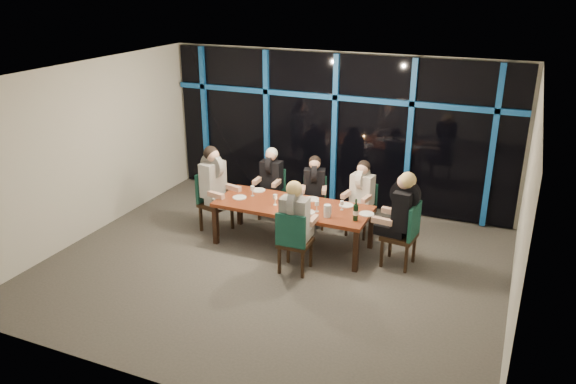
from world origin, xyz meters
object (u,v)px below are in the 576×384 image
object	(u,v)px
chair_end_right	(405,232)
diner_near_mid	(295,213)
chair_end_left	(212,198)
diner_far_left	(271,173)
chair_far_mid	(314,199)
wine_bottle	(356,212)
dining_table	(293,209)
chair_far_left	(273,191)
diner_far_right	(362,188)
diner_end_left	(214,177)
diner_end_right	(402,205)
water_pitcher	(327,211)
chair_near_mid	(293,239)
chair_far_right	(363,206)
diner_far_mid	(314,181)

from	to	relation	value
chair_end_right	diner_near_mid	size ratio (longest dim) A/B	1.07
chair_end_left	diner_far_left	distance (m)	1.19
chair_far_mid	wine_bottle	bearing A→B (deg)	-62.97
dining_table	chair_far_left	distance (m)	1.33
chair_end_right	diner_far_right	distance (m)	1.32
diner_end_left	chair_end_right	bearing A→B (deg)	-77.96
diner_end_right	water_pitcher	distance (m)	1.15
dining_table	diner_far_right	bearing A→B (deg)	43.57
chair_near_mid	diner_end_left	bearing A→B (deg)	-27.72
wine_bottle	chair_far_left	bearing A→B (deg)	148.38
chair_end_left	chair_far_right	bearing A→B (deg)	-58.40
dining_table	diner_far_right	distance (m)	1.29
chair_far_left	diner_far_mid	xyz separation A→B (m)	(0.88, -0.12, 0.35)
water_pitcher	diner_far_right	bearing A→B (deg)	100.35
diner_end_right	water_pitcher	size ratio (longest dim) A/B	5.08
chair_far_right	diner_far_left	size ratio (longest dim) A/B	1.02
chair_far_mid	wine_bottle	distance (m)	1.66
chair_end_left	water_pitcher	xyz separation A→B (m)	(2.29, -0.32, 0.26)
diner_far_mid	chair_near_mid	bearing A→B (deg)	-96.25
chair_end_left	wine_bottle	distance (m)	2.77
chair_far_left	chair_end_right	size ratio (longest dim) A/B	0.88
diner_near_mid	wine_bottle	world-z (taller)	diner_near_mid
chair_far_mid	water_pitcher	xyz separation A→B (m)	(0.67, -1.21, 0.34)
chair_far_mid	chair_end_left	bearing A→B (deg)	-167.89
diner_far_left	diner_end_right	xyz separation A→B (m)	(2.63, -0.90, 0.12)
diner_end_left	diner_end_right	world-z (taller)	same
chair_end_right	chair_near_mid	world-z (taller)	chair_end_right
chair_near_mid	diner_end_right	world-z (taller)	diner_end_right
diner_far_right	wine_bottle	distance (m)	1.10
chair_end_right	diner_end_left	size ratio (longest dim) A/B	1.03
chair_end_right	diner_far_right	bearing A→B (deg)	-125.15
dining_table	diner_far_mid	distance (m)	0.91
dining_table	diner_far_right	world-z (taller)	diner_far_right
chair_end_left	diner_far_right	world-z (taller)	diner_far_right
diner_end_right	chair_end_right	bearing A→B (deg)	90.00
chair_end_left	chair_near_mid	bearing A→B (deg)	-102.94
diner_far_left	diner_far_right	xyz separation A→B (m)	(1.75, -0.06, -0.00)
dining_table	diner_far_mid	size ratio (longest dim) A/B	2.93
chair_near_mid	diner_far_right	xyz separation A→B (m)	(0.55, 1.74, 0.32)
chair_end_right	wine_bottle	xyz separation A→B (m)	(-0.75, -0.23, 0.29)
chair_near_mid	diner_far_mid	world-z (taller)	diner_far_mid
chair_far_left	chair_far_right	size ratio (longest dim) A/B	1.00
chair_near_mid	wine_bottle	distance (m)	1.06
diner_far_left	diner_far_right	size ratio (longest dim) A/B	1.00
diner_end_right	wine_bottle	bearing A→B (deg)	-63.78
chair_far_right	chair_end_right	distance (m)	1.33
chair_near_mid	wine_bottle	world-z (taller)	wine_bottle
diner_far_left	diner_far_mid	distance (m)	0.88
chair_end_right	diner_end_left	bearing A→B (deg)	-84.33
chair_far_mid	diner_end_right	world-z (taller)	diner_end_right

